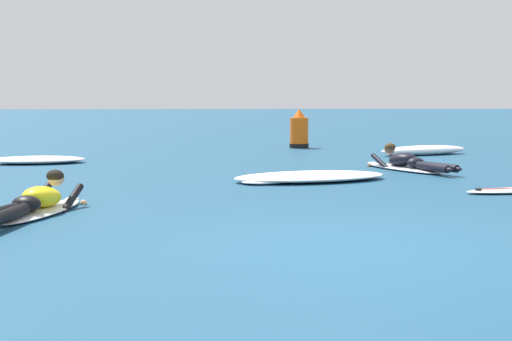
{
  "coord_description": "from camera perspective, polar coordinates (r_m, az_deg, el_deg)",
  "views": [
    {
      "loc": [
        -1.46,
        -6.77,
        1.42
      ],
      "look_at": [
        -0.68,
        4.44,
        0.25
      ],
      "focal_mm": 50.99,
      "sensor_mm": 36.0,
      "label": 1
    }
  ],
  "objects": [
    {
      "name": "whitewater_front",
      "position": [
        12.15,
        4.28,
        -0.48
      ],
      "size": [
        2.84,
        1.78,
        0.15
      ],
      "color": "white",
      "rests_on": "ground"
    },
    {
      "name": "channel_marker_buoy",
      "position": [
        19.71,
        3.4,
        3.01
      ],
      "size": [
        0.52,
        0.52,
        1.06
      ],
      "color": "#EA5B0F",
      "rests_on": "ground"
    },
    {
      "name": "surfer_far",
      "position": [
        14.05,
        11.77,
        0.56
      ],
      "size": [
        1.36,
        2.51,
        0.54
      ],
      "color": "silver",
      "rests_on": "ground"
    },
    {
      "name": "whitewater_back",
      "position": [
        17.8,
        13.03,
        1.54
      ],
      "size": [
        2.44,
        1.36,
        0.23
      ],
      "color": "white",
      "rests_on": "ground"
    },
    {
      "name": "whitewater_mid_left",
      "position": [
        15.91,
        -16.89,
        0.8
      ],
      "size": [
        2.12,
        1.26,
        0.15
      ],
      "color": "white",
      "rests_on": "ground"
    },
    {
      "name": "ground_plane",
      "position": [
        16.9,
        0.98,
        1.1
      ],
      "size": [
        120.0,
        120.0,
        0.0
      ],
      "primitive_type": "plane",
      "color": "navy"
    },
    {
      "name": "surfer_near",
      "position": [
        9.01,
        -16.87,
        -2.48
      ],
      "size": [
        0.96,
        2.49,
        0.55
      ],
      "color": "white",
      "rests_on": "ground"
    }
  ]
}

